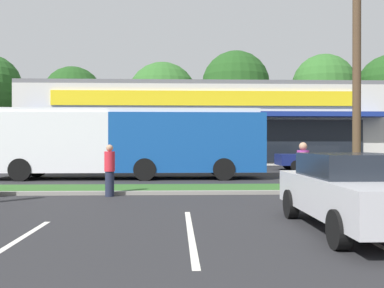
% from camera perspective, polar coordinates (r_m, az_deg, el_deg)
% --- Properties ---
extents(grass_median, '(56.00, 2.20, 0.12)m').
position_cam_1_polar(grass_median, '(15.32, -1.60, -5.93)').
color(grass_median, '#2D5B23').
rests_on(grass_median, ground_plane).
extents(curb_lip, '(56.00, 0.24, 0.12)m').
position_cam_1_polar(curb_lip, '(14.11, -1.56, -6.46)').
color(curb_lip, gray).
rests_on(curb_lip, ground_plane).
extents(parking_stripe_0, '(0.12, 4.80, 0.01)m').
position_cam_1_polar(parking_stripe_0, '(7.62, -23.81, -12.68)').
color(parking_stripe_0, silver).
rests_on(parking_stripe_0, ground_plane).
extents(parking_stripe_1, '(0.12, 4.80, 0.01)m').
position_cam_1_polar(parking_stripe_1, '(8.26, -0.19, -11.64)').
color(parking_stripe_1, silver).
rests_on(parking_stripe_1, ground_plane).
extents(parking_stripe_2, '(0.12, 4.80, 0.01)m').
position_cam_1_polar(parking_stripe_2, '(9.49, 18.88, -10.10)').
color(parking_stripe_2, silver).
rests_on(parking_stripe_2, ground_plane).
extents(storefront_building, '(27.78, 15.04, 6.30)m').
position_cam_1_polar(storefront_building, '(38.17, 1.06, 2.40)').
color(storefront_building, beige).
rests_on(storefront_building, ground_plane).
extents(tree_left, '(6.12, 6.12, 9.47)m').
position_cam_1_polar(tree_left, '(46.01, -15.49, 6.07)').
color(tree_left, '#473323').
rests_on(tree_left, ground_plane).
extents(tree_mid_left, '(7.68, 7.68, 10.53)m').
position_cam_1_polar(tree_mid_left, '(47.79, -3.93, 6.20)').
color(tree_mid_left, '#473323').
rests_on(tree_mid_left, ground_plane).
extents(tree_mid, '(7.21, 7.21, 11.51)m').
position_cam_1_polar(tree_mid, '(46.82, 5.80, 7.81)').
color(tree_mid, '#473323').
rests_on(tree_mid, ground_plane).
extents(tree_mid_right, '(6.76, 6.76, 11.20)m').
position_cam_1_polar(tree_mid_right, '(48.93, 17.05, 7.37)').
color(tree_mid_right, '#473323').
rests_on(tree_mid_right, ground_plane).
extents(utility_pole, '(3.15, 2.37, 10.63)m').
position_cam_1_polar(utility_pole, '(17.22, 20.51, 13.52)').
color(utility_pole, '#4C3826').
rests_on(utility_pole, ground_plane).
extents(city_bus, '(12.89, 2.72, 3.25)m').
position_cam_1_polar(city_bus, '(20.48, -8.75, 0.40)').
color(city_bus, '#144793').
rests_on(city_bus, ground_plane).
extents(car_1, '(1.95, 4.59, 1.48)m').
position_cam_1_polar(car_1, '(8.92, 20.71, -5.81)').
color(car_1, '#B7B7BC').
rests_on(car_1, ground_plane).
extents(car_2, '(4.28, 1.95, 1.50)m').
position_cam_1_polar(car_2, '(27.23, -20.21, -1.75)').
color(car_2, silver).
rests_on(car_2, ground_plane).
extents(car_4, '(4.51, 2.01, 1.51)m').
position_cam_1_polar(car_4, '(27.39, 15.98, -1.73)').
color(car_4, navy).
rests_on(car_4, ground_plane).
extents(pedestrian_near_bench, '(0.34, 0.34, 1.70)m').
position_cam_1_polar(pedestrian_near_bench, '(12.62, 14.48, -3.63)').
color(pedestrian_near_bench, '#726651').
rests_on(pedestrian_near_bench, ground_plane).
extents(pedestrian_mid, '(0.33, 0.33, 1.63)m').
position_cam_1_polar(pedestrian_mid, '(13.80, -10.85, -3.45)').
color(pedestrian_mid, '#1E2338').
rests_on(pedestrian_mid, ground_plane).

